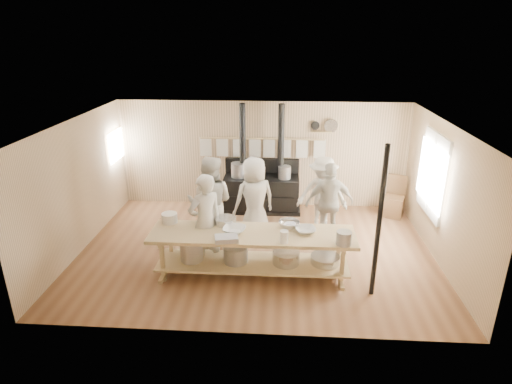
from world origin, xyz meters
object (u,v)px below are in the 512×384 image
cook_far_left (205,222)px  cook_left (210,203)px  prep_table (252,249)px  cook_by_window (322,194)px  stove (261,190)px  roasting_pan (226,239)px  cook_center (254,200)px  cook_right (329,203)px  chair (394,204)px

cook_far_left → cook_left: size_ratio=0.95×
prep_table → cook_by_window: size_ratio=2.14×
prep_table → cook_left: cook_left is taller
stove → cook_far_left: (-0.86, -2.78, 0.40)m
cook_far_left → roasting_pan: 0.73m
prep_table → cook_left: 1.43m
cook_far_left → roasting_pan: (0.46, -0.57, -0.02)m
cook_center → cook_right: size_ratio=1.06×
cook_left → cook_far_left: bearing=95.2°
prep_table → cook_by_window: 2.44m
cook_center → cook_far_left: bearing=28.7°
chair → roasting_pan: size_ratio=2.51×
prep_table → cook_right: (1.49, 1.49, 0.33)m
cook_far_left → cook_by_window: cook_far_left is taller
cook_far_left → cook_center: size_ratio=1.02×
cook_right → stove: bearing=-55.9°
stove → cook_far_left: stove is taller
prep_table → cook_far_left: (-0.86, 0.24, 0.40)m
cook_left → chair: bearing=-152.9°
stove → cook_by_window: bearing=-36.7°
cook_by_window → cook_left: bearing=-150.7°
cook_by_window → prep_table: bearing=-118.6°
cook_left → cook_by_window: bearing=-154.3°
cook_right → chair: bearing=-150.6°
cook_center → roasting_pan: cook_center is taller
cook_by_window → stove: bearing=149.5°
stove → cook_by_window: stove is taller
stove → cook_far_left: bearing=-107.3°
cook_far_left → prep_table: bearing=125.3°
chair → prep_table: bearing=-115.7°
cook_right → cook_left: bearing=1.1°
chair → cook_far_left: bearing=-124.8°
cook_far_left → stove: bearing=-146.3°
cook_right → chair: 2.24m
prep_table → cook_right: cook_right is taller
prep_table → cook_far_left: bearing=164.3°
cook_by_window → chair: cook_by_window is taller
stove → prep_table: size_ratio=0.72×
cook_far_left → cook_left: bearing=-126.4°
cook_far_left → chair: size_ratio=1.90×
cook_right → cook_far_left: bearing=17.9°
cook_far_left → roasting_pan: size_ratio=4.77×
roasting_pan → cook_far_left: bearing=128.7°
cook_center → roasting_pan: size_ratio=4.70×
cook_by_window → chair: (1.78, 0.88, -0.55)m
cook_right → roasting_pan: (-1.89, -1.82, 0.04)m
prep_table → cook_left: bearing=131.5°
cook_right → roasting_pan: 2.62m
cook_by_window → roasting_pan: size_ratio=4.37×
roasting_pan → chair: bearing=41.9°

